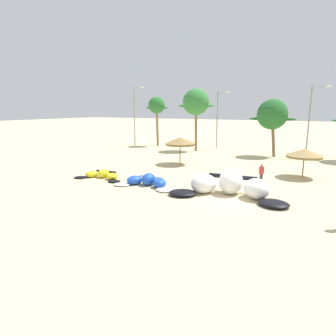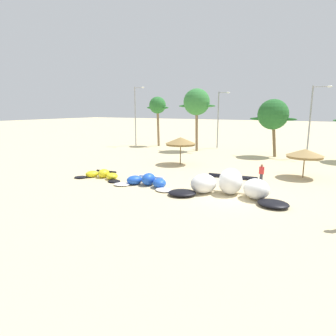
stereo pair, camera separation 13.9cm
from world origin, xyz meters
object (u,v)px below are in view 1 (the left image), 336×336
Objects in this scene: kite_left at (147,181)px; lamppost_west_center at (218,117)px; palm_left_of_gap at (272,115)px; lamppost_east_center at (311,118)px; lamppost_west at (135,113)px; kite_left_of_center at (229,186)px; beach_umbrella_near_van at (180,141)px; palm_leftmost at (157,106)px; beach_umbrella_middle at (305,153)px; kite_far_left at (102,175)px; palm_left at (196,102)px; person_near_kites at (261,174)px.

kite_left is 0.63× the size of lamppost_west_center.
lamppost_east_center is (4.20, 0.89, -0.32)m from palm_left_of_gap.
kite_left is 0.56× the size of lamppost_west.
lamppost_east_center is at bearing 79.08° from kite_left_of_center.
palm_leftmost reaches higher than beach_umbrella_near_van.
lamppost_east_center is at bearing -3.74° from palm_leftmost.
beach_umbrella_middle is at bearing 64.03° from kite_left_of_center.
palm_leftmost reaches higher than palm_left_of_gap.
palm_left_of_gap reaches higher than kite_left_of_center.
palm_left_of_gap is 0.85× the size of lamppost_west_center.
beach_umbrella_middle is at bearing -1.94° from beach_umbrella_near_van.
lamppost_east_center is at bearing 53.14° from kite_far_left.
palm_left_of_gap is at bearing -0.49° from palm_left.
beach_umbrella_middle is at bearing 40.43° from kite_left.
beach_umbrella_middle reaches higher than person_near_kites.
palm_left_of_gap is 0.76× the size of lamppost_west.
beach_umbrella_near_van is 11.17m from palm_left.
palm_left is at bearing 128.87° from person_near_kites.
palm_left is 1.04× the size of lamppost_west_center.
kite_left is 8.89m from person_near_kites.
beach_umbrella_middle is 0.40× the size of palm_leftmost.
lamppost_east_center is (2.44, 15.43, 3.93)m from person_near_kites.
lamppost_west_center is at bearing 130.99° from beach_umbrella_middle.
kite_far_left is at bearing -119.34° from palm_left_of_gap.
kite_far_left is at bearing -71.82° from palm_leftmost.
lamppost_west_center is at bearing 117.98° from person_near_kites.
lamppost_west reaches higher than palm_left.
person_near_kites is 27.56m from lamppost_west.
beach_umbrella_near_van is 16.11m from lamppost_east_center.
person_near_kites is 0.20× the size of lamppost_west_center.
lamppost_west is (-22.38, 15.51, 4.27)m from person_near_kites.
palm_left reaches higher than person_near_kites.
palm_left reaches higher than kite_left_of_center.
lamppost_east_center is (21.70, -1.42, -1.41)m from palm_leftmost.
person_near_kites is (7.60, 4.59, 0.46)m from kite_left.
beach_umbrella_near_van is 0.42× the size of palm_leftmost.
kite_left reaches higher than kite_far_left.
palm_leftmost is at bearing 150.00° from beach_umbrella_middle.
beach_umbrella_near_van is at bearing -126.91° from palm_left_of_gap.
palm_left_of_gap is at bearing 73.03° from kite_left.
kite_left is 0.63× the size of kite_left_of_center.
palm_leftmost reaches higher than beach_umbrella_middle.
beach_umbrella_near_van is at bearing -39.76° from lamppost_west.
lamppost_east_center is at bearing 42.89° from beach_umbrella_near_van.
beach_umbrella_middle is at bearing 57.16° from person_near_kites.
palm_left_of_gap is at bearing -26.94° from lamppost_west_center.
kite_far_left is 0.58× the size of lamppost_west_center.
kite_far_left is 22.70m from lamppost_west.
palm_left is (-10.47, 18.69, 5.92)m from kite_left_of_center.
lamppost_east_center is at bearing 81.01° from person_near_kites.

